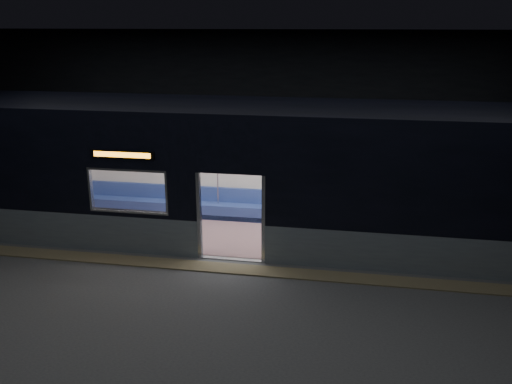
# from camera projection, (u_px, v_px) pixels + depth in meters

# --- Properties ---
(station_floor) EXTENTS (24.00, 14.00, 0.01)m
(station_floor) POSITION_uv_depth(u_px,v_px,m) (221.00, 280.00, 11.44)
(station_floor) COLOR #47494C
(station_floor) RESTS_ON ground
(station_envelope) EXTENTS (24.00, 14.00, 5.00)m
(station_envelope) POSITION_uv_depth(u_px,v_px,m) (217.00, 107.00, 10.34)
(station_envelope) COLOR black
(station_envelope) RESTS_ON station_floor
(tactile_strip) EXTENTS (22.80, 0.50, 0.03)m
(tactile_strip) POSITION_uv_depth(u_px,v_px,m) (227.00, 268.00, 11.95)
(tactile_strip) COLOR #8C7F59
(tactile_strip) RESTS_ON station_floor
(metro_car) EXTENTS (18.00, 3.04, 3.35)m
(metro_car) POSITION_uv_depth(u_px,v_px,m) (244.00, 166.00, 13.27)
(metro_car) COLOR gray
(metro_car) RESTS_ON station_floor
(passenger) EXTENTS (0.37, 0.63, 1.31)m
(passenger) POSITION_uv_depth(u_px,v_px,m) (348.00, 200.00, 14.11)
(passenger) COLOR black
(passenger) RESTS_ON metro_car
(handbag) EXTENTS (0.30, 0.28, 0.13)m
(handbag) POSITION_uv_depth(u_px,v_px,m) (349.00, 207.00, 13.94)
(handbag) COLOR black
(handbag) RESTS_ON passenger
(transit_map) EXTENTS (0.99, 0.03, 0.65)m
(transit_map) POSITION_uv_depth(u_px,v_px,m) (423.00, 175.00, 13.88)
(transit_map) COLOR white
(transit_map) RESTS_ON metro_car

